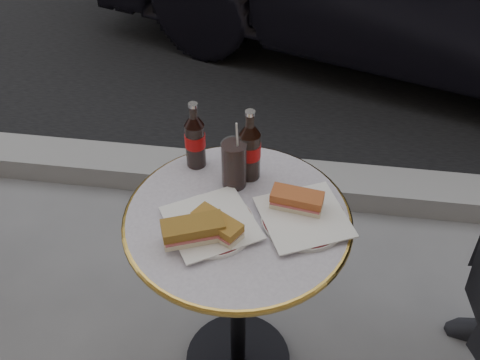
# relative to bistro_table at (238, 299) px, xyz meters

# --- Properties ---
(curb) EXTENTS (40.00, 0.20, 0.12)m
(curb) POSITION_rel_bistro_table_xyz_m (0.00, 0.90, -0.32)
(curb) COLOR gray
(curb) RESTS_ON ground
(bistro_table) EXTENTS (0.62, 0.62, 0.73)m
(bistro_table) POSITION_rel_bistro_table_xyz_m (0.00, 0.00, 0.00)
(bistro_table) COLOR #BAB2C4
(bistro_table) RESTS_ON ground
(plate_left) EXTENTS (0.30, 0.30, 0.01)m
(plate_left) POSITION_rel_bistro_table_xyz_m (-0.06, -0.05, 0.37)
(plate_left) COLOR white
(plate_left) RESTS_ON bistro_table
(plate_right) EXTENTS (0.28, 0.28, 0.01)m
(plate_right) POSITION_rel_bistro_table_xyz_m (0.18, 0.01, 0.37)
(plate_right) COLOR silver
(plate_right) RESTS_ON bistro_table
(sandwich_left_a) EXTENTS (0.17, 0.13, 0.05)m
(sandwich_left_a) POSITION_rel_bistro_table_xyz_m (-0.10, -0.11, 0.41)
(sandwich_left_a) COLOR olive
(sandwich_left_a) RESTS_ON plate_left
(sandwich_left_b) EXTENTS (0.15, 0.12, 0.05)m
(sandwich_left_b) POSITION_rel_bistro_table_xyz_m (-0.04, -0.08, 0.40)
(sandwich_left_b) COLOR olive
(sandwich_left_b) RESTS_ON plate_left
(sandwich_right) EXTENTS (0.15, 0.08, 0.05)m
(sandwich_right) POSITION_rel_bistro_table_xyz_m (0.15, 0.04, 0.40)
(sandwich_right) COLOR #B45A2D
(sandwich_right) RESTS_ON plate_right
(cola_bottle_left) EXTENTS (0.08, 0.08, 0.22)m
(cola_bottle_left) POSITION_rel_bistro_table_xyz_m (-0.15, 0.20, 0.47)
(cola_bottle_left) COLOR black
(cola_bottle_left) RESTS_ON bistro_table
(cola_bottle_right) EXTENTS (0.08, 0.08, 0.23)m
(cola_bottle_right) POSITION_rel_bistro_table_xyz_m (0.01, 0.17, 0.48)
(cola_bottle_right) COLOR black
(cola_bottle_right) RESTS_ON bistro_table
(cola_glass) EXTENTS (0.09, 0.09, 0.15)m
(cola_glass) POSITION_rel_bistro_table_xyz_m (-0.03, 0.13, 0.44)
(cola_glass) COLOR black
(cola_glass) RESTS_ON bistro_table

